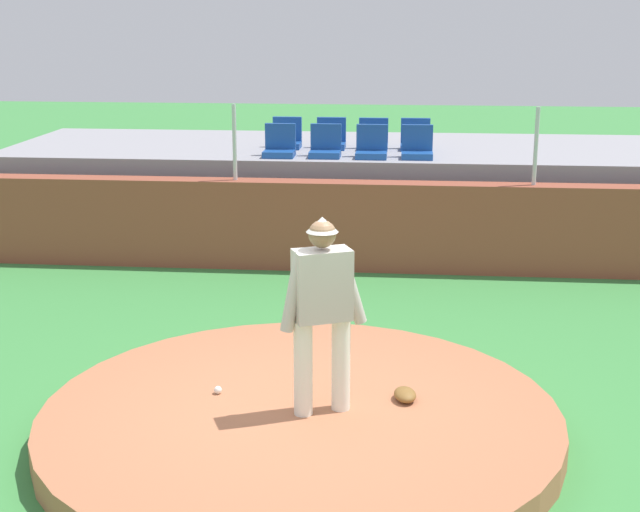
# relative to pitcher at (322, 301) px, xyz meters

# --- Properties ---
(ground_plane) EXTENTS (60.00, 60.00, 0.00)m
(ground_plane) POSITION_rel_pitcher_xyz_m (-0.20, 0.03, -1.29)
(ground_plane) COLOR #3B863F
(pitchers_mound) EXTENTS (4.67, 4.67, 0.26)m
(pitchers_mound) POSITION_rel_pitcher_xyz_m (-0.20, 0.03, -1.16)
(pitchers_mound) COLOR #AB6846
(pitchers_mound) RESTS_ON ground_plane
(pitcher) EXTENTS (0.77, 0.43, 1.77)m
(pitcher) POSITION_rel_pitcher_xyz_m (0.00, 0.00, 0.00)
(pitcher) COLOR white
(pitcher) RESTS_ON pitchers_mound
(baseball) EXTENTS (0.07, 0.07, 0.07)m
(baseball) POSITION_rel_pitcher_xyz_m (-1.00, 0.29, -0.99)
(baseball) COLOR white
(baseball) RESTS_ON pitchers_mound
(fielding_glove) EXTENTS (0.25, 0.33, 0.11)m
(fielding_glove) POSITION_rel_pitcher_xyz_m (0.73, 0.30, -0.97)
(fielding_glove) COLOR brown
(fielding_glove) RESTS_ON pitchers_mound
(brick_barrier) EXTENTS (12.46, 0.40, 1.31)m
(brick_barrier) POSITION_rel_pitcher_xyz_m (-0.20, 5.53, -0.63)
(brick_barrier) COLOR brown
(brick_barrier) RESTS_ON ground_plane
(fence_post_left) EXTENTS (0.06, 0.06, 1.10)m
(fence_post_left) POSITION_rel_pitcher_xyz_m (-1.78, 5.53, 0.58)
(fence_post_left) COLOR silver
(fence_post_left) RESTS_ON brick_barrier
(fence_post_right) EXTENTS (0.06, 0.06, 1.10)m
(fence_post_right) POSITION_rel_pitcher_xyz_m (2.52, 5.53, 0.58)
(fence_post_right) COLOR silver
(fence_post_right) RESTS_ON brick_barrier
(bleacher_platform) EXTENTS (11.49, 3.57, 1.50)m
(bleacher_platform) POSITION_rel_pitcher_xyz_m (-0.20, 7.88, -0.54)
(bleacher_platform) COLOR gray
(bleacher_platform) RESTS_ON ground_plane
(stadium_chair_0) EXTENTS (0.48, 0.44, 0.50)m
(stadium_chair_0) POSITION_rel_pitcher_xyz_m (-1.27, 6.60, 0.37)
(stadium_chair_0) COLOR #194896
(stadium_chair_0) RESTS_ON bleacher_platform
(stadium_chair_1) EXTENTS (0.48, 0.44, 0.50)m
(stadium_chair_1) POSITION_rel_pitcher_xyz_m (-0.55, 6.62, 0.37)
(stadium_chair_1) COLOR #194896
(stadium_chair_1) RESTS_ON bleacher_platform
(stadium_chair_2) EXTENTS (0.48, 0.44, 0.50)m
(stadium_chair_2) POSITION_rel_pitcher_xyz_m (0.17, 6.61, 0.37)
(stadium_chair_2) COLOR #194896
(stadium_chair_2) RESTS_ON bleacher_platform
(stadium_chair_3) EXTENTS (0.48, 0.44, 0.50)m
(stadium_chair_3) POSITION_rel_pitcher_xyz_m (0.87, 6.64, 0.37)
(stadium_chair_3) COLOR #194896
(stadium_chair_3) RESTS_ON bleacher_platform
(stadium_chair_4) EXTENTS (0.48, 0.44, 0.50)m
(stadium_chair_4) POSITION_rel_pitcher_xyz_m (-1.28, 7.52, 0.37)
(stadium_chair_4) COLOR #194896
(stadium_chair_4) RESTS_ON bleacher_platform
(stadium_chair_5) EXTENTS (0.48, 0.44, 0.50)m
(stadium_chair_5) POSITION_rel_pitcher_xyz_m (-0.54, 7.52, 0.37)
(stadium_chair_5) COLOR #194896
(stadium_chair_5) RESTS_ON bleacher_platform
(stadium_chair_6) EXTENTS (0.48, 0.44, 0.50)m
(stadium_chair_6) POSITION_rel_pitcher_xyz_m (0.16, 7.50, 0.37)
(stadium_chair_6) COLOR #194896
(stadium_chair_6) RESTS_ON bleacher_platform
(stadium_chair_7) EXTENTS (0.48, 0.44, 0.50)m
(stadium_chair_7) POSITION_rel_pitcher_xyz_m (0.85, 7.53, 0.37)
(stadium_chair_7) COLOR #194896
(stadium_chair_7) RESTS_ON bleacher_platform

